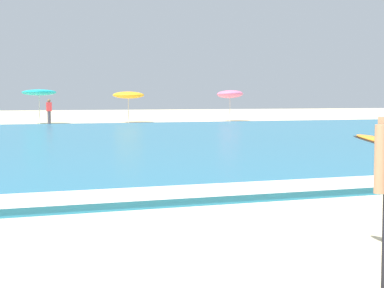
# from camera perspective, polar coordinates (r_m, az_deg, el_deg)

# --- Properties ---
(sea) EXTENTS (120.00, 28.00, 0.14)m
(sea) POSITION_cam_1_polar(r_m,az_deg,el_deg) (22.88, -13.78, 0.21)
(sea) COLOR teal
(sea) RESTS_ON ground
(surf_foam) EXTENTS (120.00, 1.29, 0.01)m
(surf_foam) POSITION_cam_1_polar(r_m,az_deg,el_deg) (9.71, -5.37, -4.61)
(surf_foam) COLOR white
(surf_foam) RESTS_ON sea
(beach_umbrella_2) EXTENTS (2.14, 2.16, 2.23)m
(beach_umbrella_2) POSITION_cam_1_polar(r_m,az_deg,el_deg) (40.16, -13.93, 4.64)
(beach_umbrella_2) COLOR beige
(beach_umbrella_2) RESTS_ON ground
(beach_umbrella_3) EXTENTS (2.07, 2.08, 2.09)m
(beach_umbrella_3) POSITION_cam_1_polar(r_m,az_deg,el_deg) (41.30, -5.89, 4.51)
(beach_umbrella_3) COLOR beige
(beach_umbrella_3) RESTS_ON ground
(beach_umbrella_4) EXTENTS (1.84, 1.88, 2.25)m
(beach_umbrella_4) POSITION_cam_1_polar(r_m,az_deg,el_deg) (43.65, 3.52, 4.61)
(beach_umbrella_4) COLOR beige
(beach_umbrella_4) RESTS_ON ground
(beachgoer_near_row_left) EXTENTS (0.32, 0.20, 1.58)m
(beachgoer_near_row_left) POSITION_cam_1_polar(r_m,az_deg,el_deg) (38.51, -13.05, 2.97)
(beachgoer_near_row_left) COLOR #383842
(beachgoer_near_row_left) RESTS_ON ground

